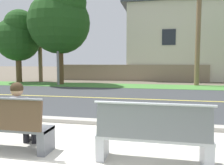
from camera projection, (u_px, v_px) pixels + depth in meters
name	position (u px, v px, depth m)	size (l,w,h in m)	color
ground_plane	(129.00, 94.00, 11.28)	(140.00, 140.00, 0.00)	#665B4C
sidewalk_pavement	(74.00, 155.00, 3.86)	(44.00, 3.60, 0.01)	beige
curb_edge	(102.00, 122.00, 5.76)	(44.00, 0.30, 0.11)	#ADA89E
street_asphalt	(125.00, 99.00, 9.82)	(52.00, 8.00, 0.01)	#383A3D
road_centre_line	(125.00, 99.00, 9.82)	(48.00, 0.14, 0.01)	#E0CC4C
far_verge_grass	(136.00, 86.00, 15.05)	(48.00, 2.80, 0.02)	#478438
bench_left	(2.00, 126.00, 4.00)	(1.78, 0.48, 1.01)	slate
bench_right	(152.00, 136.00, 3.47)	(1.78, 0.48, 1.01)	silver
seated_person_grey	(21.00, 113.00, 4.09)	(0.52, 0.68, 1.25)	black
streetlamp	(59.00, 29.00, 15.59)	(0.24, 2.10, 6.85)	gray
shade_tree_far_left	(18.00, 36.00, 17.49)	(3.42, 3.42, 5.64)	brown
shade_tree_left	(61.00, 18.00, 15.91)	(4.43, 4.43, 7.32)	brown
garden_wall	(130.00, 73.00, 19.38)	(13.00, 0.36, 1.40)	gray
house_across_street	(199.00, 40.00, 21.01)	(13.88, 6.91, 7.30)	beige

